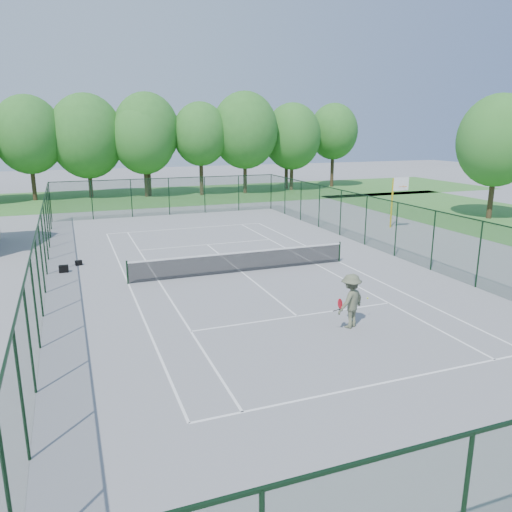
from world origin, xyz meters
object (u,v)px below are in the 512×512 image
(tennis_net, at_px, (242,261))
(tennis_player, at_px, (351,301))
(sports_bag_a, at_px, (64,269))
(basketball_goal, at_px, (397,192))

(tennis_net, relative_size, tennis_player, 5.64)
(sports_bag_a, bearing_deg, tennis_net, -16.94)
(tennis_player, bearing_deg, basketball_goal, 49.48)
(sports_bag_a, distance_m, tennis_player, 14.64)
(tennis_net, bearing_deg, sports_bag_a, 159.51)
(basketball_goal, xyz_separation_m, sports_bag_a, (-21.98, -3.48, -2.39))
(basketball_goal, bearing_deg, tennis_net, -154.51)
(basketball_goal, relative_size, tennis_player, 1.86)
(tennis_player, bearing_deg, sports_bag_a, 130.73)
(basketball_goal, height_order, tennis_player, basketball_goal)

